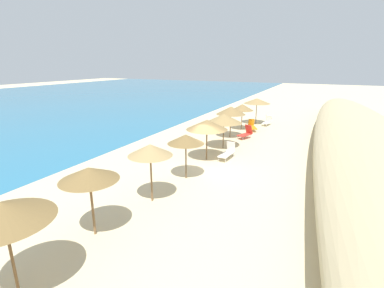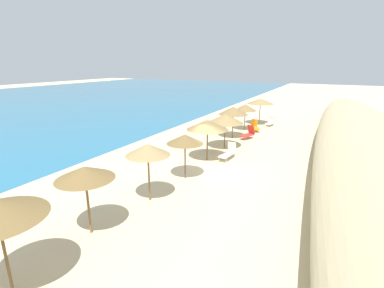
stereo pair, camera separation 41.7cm
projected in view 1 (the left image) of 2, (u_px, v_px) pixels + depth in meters
name	position (u px, v px, depth m)	size (l,w,h in m)	color
ground_plane	(206.00, 170.00, 16.96)	(160.00, 160.00, 0.00)	beige
dune_ridge	(379.00, 165.00, 14.00)	(54.93, 6.07, 2.56)	#C9B586
beach_umbrella_1	(2.00, 212.00, 7.12)	(2.51, 2.51, 2.80)	brown
beach_umbrella_2	(89.00, 174.00, 9.94)	(2.09, 2.09, 2.64)	brown
beach_umbrella_3	(150.00, 150.00, 12.49)	(1.99, 1.99, 2.72)	brown
beach_umbrella_4	(186.00, 139.00, 15.12)	(1.98, 1.98, 2.49)	brown
beach_umbrella_5	(207.00, 125.00, 18.10)	(2.67, 2.67, 2.67)	brown
beach_umbrella_6	(224.00, 118.00, 20.70)	(2.66, 2.66, 2.58)	brown
beach_umbrella_7	(231.00, 110.00, 23.69)	(2.45, 2.45, 2.65)	brown
beach_umbrella_8	(242.00, 107.00, 26.54)	(2.07, 2.07, 2.45)	brown
beach_umbrella_9	(257.00, 101.00, 29.02)	(2.67, 2.67, 2.67)	brown
lounge_chair_0	(267.00, 121.00, 28.96)	(1.47, 0.80, 0.99)	white
lounge_chair_1	(246.00, 133.00, 23.90)	(1.54, 1.06, 1.13)	red
lounge_chair_2	(252.00, 126.00, 26.72)	(1.68, 1.21, 1.02)	orange
lounge_chair_3	(228.00, 152.00, 18.83)	(1.70, 0.70, 1.04)	white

